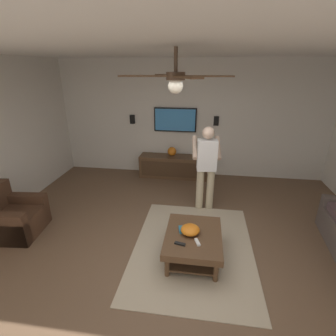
{
  "coord_description": "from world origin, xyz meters",
  "views": [
    {
      "loc": [
        -2.98,
        -0.32,
        2.62
      ],
      "look_at": [
        1.08,
        0.27,
        0.98
      ],
      "focal_mm": 27.0,
      "sensor_mm": 36.0,
      "label": 1
    }
  ],
  "objects_px": {
    "remote_white": "(197,242)",
    "remote_black": "(180,244)",
    "bowl": "(190,230)",
    "tv": "(175,120)",
    "coffee_table": "(193,240)",
    "book": "(187,229)",
    "wall_speaker_right": "(132,119)",
    "armchair": "(12,218)",
    "ceiling_fan": "(175,79)",
    "wall_speaker_left": "(216,121)",
    "person_standing": "(206,164)",
    "vase_round": "(172,151)",
    "media_console": "(174,166)"
  },
  "relations": [
    {
      "from": "vase_round",
      "to": "ceiling_fan",
      "type": "distance_m",
      "value": 3.72
    },
    {
      "from": "person_standing",
      "to": "bowl",
      "type": "height_order",
      "value": "person_standing"
    },
    {
      "from": "person_standing",
      "to": "wall_speaker_right",
      "type": "distance_m",
      "value": 2.57
    },
    {
      "from": "armchair",
      "to": "remote_white",
      "type": "xyz_separation_m",
      "value": [
        -0.36,
        -3.08,
        0.13
      ]
    },
    {
      "from": "media_console",
      "to": "remote_black",
      "type": "distance_m",
      "value": 3.19
    },
    {
      "from": "remote_white",
      "to": "remote_black",
      "type": "xyz_separation_m",
      "value": [
        -0.07,
        0.23,
        0.0
      ]
    },
    {
      "from": "remote_black",
      "to": "vase_round",
      "type": "distance_m",
      "value": 3.26
    },
    {
      "from": "wall_speaker_left",
      "to": "remote_black",
      "type": "bearing_deg",
      "value": 171.29
    },
    {
      "from": "armchair",
      "to": "media_console",
      "type": "height_order",
      "value": "armchair"
    },
    {
      "from": "book",
      "to": "wall_speaker_right",
      "type": "height_order",
      "value": "wall_speaker_right"
    },
    {
      "from": "remote_white",
      "to": "remote_black",
      "type": "distance_m",
      "value": 0.24
    },
    {
      "from": "vase_round",
      "to": "armchair",
      "type": "bearing_deg",
      "value": 140.14
    },
    {
      "from": "armchair",
      "to": "ceiling_fan",
      "type": "height_order",
      "value": "ceiling_fan"
    },
    {
      "from": "person_standing",
      "to": "book",
      "type": "height_order",
      "value": "person_standing"
    },
    {
      "from": "remote_white",
      "to": "vase_round",
      "type": "distance_m",
      "value": 3.24
    },
    {
      "from": "armchair",
      "to": "coffee_table",
      "type": "relative_size",
      "value": 0.89
    },
    {
      "from": "ceiling_fan",
      "to": "remote_black",
      "type": "bearing_deg",
      "value": -97.1
    },
    {
      "from": "coffee_table",
      "to": "remote_black",
      "type": "distance_m",
      "value": 0.32
    },
    {
      "from": "tv",
      "to": "vase_round",
      "type": "bearing_deg",
      "value": -15.63
    },
    {
      "from": "person_standing",
      "to": "remote_white",
      "type": "bearing_deg",
      "value": 171.38
    },
    {
      "from": "bowl",
      "to": "wall_speaker_left",
      "type": "height_order",
      "value": "wall_speaker_left"
    },
    {
      "from": "armchair",
      "to": "coffee_table",
      "type": "distance_m",
      "value": 3.03
    },
    {
      "from": "person_standing",
      "to": "wall_speaker_left",
      "type": "relative_size",
      "value": 7.45
    },
    {
      "from": "person_standing",
      "to": "book",
      "type": "relative_size",
      "value": 7.45
    },
    {
      "from": "armchair",
      "to": "media_console",
      "type": "distance_m",
      "value": 3.62
    },
    {
      "from": "armchair",
      "to": "ceiling_fan",
      "type": "distance_m",
      "value": 3.58
    },
    {
      "from": "wall_speaker_right",
      "to": "remote_white",
      "type": "bearing_deg",
      "value": -151.74
    },
    {
      "from": "coffee_table",
      "to": "book",
      "type": "height_order",
      "value": "book"
    },
    {
      "from": "remote_black",
      "to": "tv",
      "type": "bearing_deg",
      "value": -69.31
    },
    {
      "from": "media_console",
      "to": "person_standing",
      "type": "xyz_separation_m",
      "value": [
        -1.44,
        -0.79,
        0.66
      ]
    },
    {
      "from": "armchair",
      "to": "tv",
      "type": "height_order",
      "value": "tv"
    },
    {
      "from": "person_standing",
      "to": "vase_round",
      "type": "relative_size",
      "value": 7.45
    },
    {
      "from": "vase_round",
      "to": "wall_speaker_right",
      "type": "relative_size",
      "value": 1.0
    },
    {
      "from": "coffee_table",
      "to": "wall_speaker_left",
      "type": "distance_m",
      "value": 3.37
    },
    {
      "from": "remote_white",
      "to": "remote_black",
      "type": "relative_size",
      "value": 1.0
    },
    {
      "from": "remote_black",
      "to": "book",
      "type": "relative_size",
      "value": 0.68
    },
    {
      "from": "armchair",
      "to": "vase_round",
      "type": "bearing_deg",
      "value": 44.44
    },
    {
      "from": "tv",
      "to": "person_standing",
      "type": "distance_m",
      "value": 1.92
    },
    {
      "from": "vase_round",
      "to": "wall_speaker_left",
      "type": "relative_size",
      "value": 1.0
    },
    {
      "from": "bowl",
      "to": "book",
      "type": "height_order",
      "value": "bowl"
    },
    {
      "from": "remote_black",
      "to": "book",
      "type": "bearing_deg",
      "value": -88.65
    },
    {
      "from": "remote_black",
      "to": "ceiling_fan",
      "type": "xyz_separation_m",
      "value": [
        0.01,
        0.08,
        2.09
      ]
    },
    {
      "from": "armchair",
      "to": "person_standing",
      "type": "bearing_deg",
      "value": 16.52
    },
    {
      "from": "vase_round",
      "to": "bowl",
      "type": "bearing_deg",
      "value": -167.59
    },
    {
      "from": "coffee_table",
      "to": "bowl",
      "type": "relative_size",
      "value": 3.66
    },
    {
      "from": "person_standing",
      "to": "book",
      "type": "bearing_deg",
      "value": 164.09
    },
    {
      "from": "coffee_table",
      "to": "media_console",
      "type": "xyz_separation_m",
      "value": [
        2.91,
        0.64,
        -0.02
      ]
    },
    {
      "from": "remote_black",
      "to": "book",
      "type": "distance_m",
      "value": 0.33
    },
    {
      "from": "bowl",
      "to": "wall_speaker_right",
      "type": "xyz_separation_m",
      "value": [
        3.15,
        1.69,
        0.94
      ]
    },
    {
      "from": "bowl",
      "to": "tv",
      "type": "bearing_deg",
      "value": 10.76
    }
  ]
}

